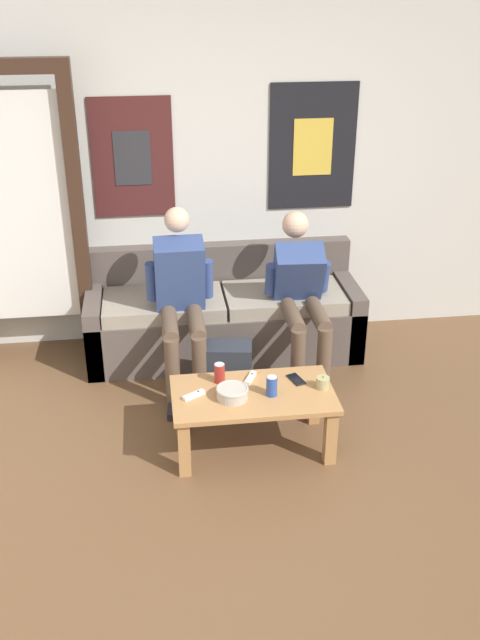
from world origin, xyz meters
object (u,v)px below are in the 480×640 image
(game_controller_near_right, at_px, (250,378))
(game_controller_near_left, at_px, (194,395))
(ceramic_bowl, at_px, (232,392))
(backpack, at_px, (228,373))
(drink_can_blue, at_px, (272,386))
(pillar_candle, at_px, (323,383))
(coffee_table, at_px, (253,403))
(person_seated_teen, at_px, (301,291))
(couch, at_px, (223,317))
(person_seated_adult, at_px, (181,295))
(cell_phone, at_px, (296,379))
(drink_can_red, at_px, (219,373))

(game_controller_near_right, bearing_deg, game_controller_near_left, -157.51)
(game_controller_near_left, distance_m, game_controller_near_right, 0.39)
(ceramic_bowl, relative_size, game_controller_near_right, 1.33)
(backpack, bearing_deg, drink_can_blue, -72.41)
(pillar_candle, bearing_deg, coffee_table, 179.81)
(person_seated_teen, distance_m, game_controller_near_left, 1.26)
(couch, xyz_separation_m, person_seated_adult, (-0.33, -0.38, 0.37))
(couch, relative_size, game_controller_near_left, 14.39)
(couch, xyz_separation_m, person_seated_teen, (0.52, -0.34, 0.34))
(drink_can_blue, bearing_deg, cell_phone, 39.34)
(backpack, bearing_deg, game_controller_near_left, -114.97)
(drink_can_blue, bearing_deg, game_controller_near_left, 175.15)
(ceramic_bowl, bearing_deg, backpack, 86.10)
(drink_can_blue, relative_size, drink_can_red, 1.00)
(coffee_table, bearing_deg, couch, 91.85)
(game_controller_near_right, bearing_deg, ceramic_bowl, -125.29)
(drink_can_red, bearing_deg, ceramic_bowl, -74.20)
(person_seated_teen, bearing_deg, person_seated_adult, -177.60)
(cell_phone, bearing_deg, ceramic_bowl, -159.96)
(game_controller_near_right, bearing_deg, drink_can_blue, -62.24)
(coffee_table, bearing_deg, game_controller_near_left, -179.87)
(couch, relative_size, game_controller_near_right, 14.07)
(game_controller_near_left, bearing_deg, pillar_candle, -0.04)
(drink_can_blue, bearing_deg, coffee_table, 159.17)
(game_controller_near_right, xyz_separation_m, cell_phone, (0.28, -0.04, -0.01))
(person_seated_adult, distance_m, drink_can_red, 0.78)
(ceramic_bowl, distance_m, game_controller_near_left, 0.23)
(coffee_table, xyz_separation_m, backpack, (-0.09, 0.57, -0.12))
(couch, xyz_separation_m, drink_can_red, (-0.14, -1.11, 0.17))
(drink_can_red, bearing_deg, drink_can_blue, -33.16)
(drink_can_red, bearing_deg, cell_phone, -5.19)
(person_seated_teen, relative_size, backpack, 2.73)
(person_seated_adult, xyz_separation_m, cell_phone, (0.65, -0.78, -0.26))
(game_controller_near_right, bearing_deg, person_seated_teen, 58.51)
(cell_phone, bearing_deg, person_seated_adult, 130.16)
(drink_can_blue, bearing_deg, drink_can_red, 146.84)
(ceramic_bowl, height_order, drink_can_blue, drink_can_blue)
(couch, bearing_deg, ceramic_bowl, -93.94)
(backpack, height_order, ceramic_bowl, ceramic_bowl)
(pillar_candle, relative_size, drink_can_red, 0.67)
(ceramic_bowl, height_order, pillar_candle, pillar_candle)
(game_controller_near_left, height_order, game_controller_near_right, same)
(ceramic_bowl, relative_size, drink_can_blue, 1.55)
(backpack, distance_m, drink_can_red, 0.50)
(person_seated_teen, bearing_deg, ceramic_bowl, -122.27)
(ceramic_bowl, distance_m, drink_can_blue, 0.24)
(coffee_table, relative_size, person_seated_teen, 0.87)
(drink_can_red, bearing_deg, game_controller_near_right, -0.41)
(pillar_candle, distance_m, game_controller_near_right, 0.44)
(pillar_candle, bearing_deg, couch, 110.19)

